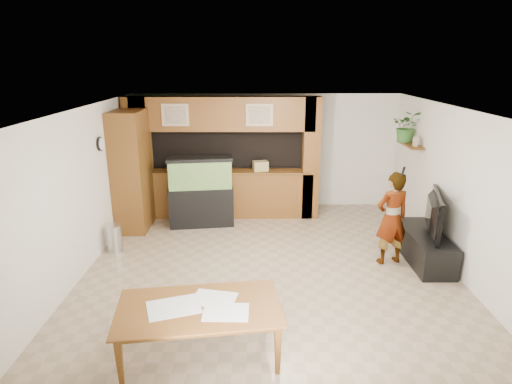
{
  "coord_description": "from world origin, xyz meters",
  "views": [
    {
      "loc": [
        -0.23,
        -6.44,
        3.31
      ],
      "look_at": [
        -0.22,
        0.6,
        1.13
      ],
      "focal_mm": 30.0,
      "sensor_mm": 36.0,
      "label": 1
    }
  ],
  "objects_px": {
    "pantry_cabinet": "(132,171)",
    "aquarium": "(201,192)",
    "dining_table": "(200,333)",
    "person": "(392,218)",
    "television": "(428,213)"
  },
  "relations": [
    {
      "from": "aquarium",
      "to": "dining_table",
      "type": "bearing_deg",
      "value": -90.82
    },
    {
      "from": "pantry_cabinet",
      "to": "person",
      "type": "xyz_separation_m",
      "value": [
        4.73,
        -1.61,
        -0.4
      ]
    },
    {
      "from": "television",
      "to": "person",
      "type": "bearing_deg",
      "value": 111.46
    },
    {
      "from": "aquarium",
      "to": "dining_table",
      "type": "relative_size",
      "value": 0.79
    },
    {
      "from": "pantry_cabinet",
      "to": "aquarium",
      "type": "bearing_deg",
      "value": 6.08
    },
    {
      "from": "aquarium",
      "to": "dining_table",
      "type": "height_order",
      "value": "aquarium"
    },
    {
      "from": "television",
      "to": "dining_table",
      "type": "height_order",
      "value": "television"
    },
    {
      "from": "person",
      "to": "dining_table",
      "type": "relative_size",
      "value": 0.86
    },
    {
      "from": "aquarium",
      "to": "dining_table",
      "type": "xyz_separation_m",
      "value": [
        0.49,
        -4.2,
        -0.38
      ]
    },
    {
      "from": "pantry_cabinet",
      "to": "dining_table",
      "type": "bearing_deg",
      "value": -65.66
    },
    {
      "from": "person",
      "to": "dining_table",
      "type": "bearing_deg",
      "value": 23.85
    },
    {
      "from": "dining_table",
      "to": "television",
      "type": "bearing_deg",
      "value": 27.72
    },
    {
      "from": "pantry_cabinet",
      "to": "dining_table",
      "type": "relative_size",
      "value": 1.29
    },
    {
      "from": "pantry_cabinet",
      "to": "dining_table",
      "type": "height_order",
      "value": "pantry_cabinet"
    },
    {
      "from": "television",
      "to": "aquarium",
      "type": "bearing_deg",
      "value": 83.61
    }
  ]
}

